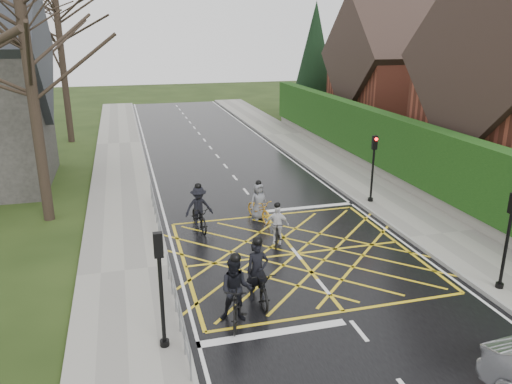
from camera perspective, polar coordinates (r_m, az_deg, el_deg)
name	(u,v)px	position (r m, az deg, el deg)	size (l,w,h in m)	color
ground	(296,254)	(18.15, 4.65, -7.06)	(120.00, 120.00, 0.00)	black
road	(296,254)	(18.14, 4.65, -7.05)	(9.00, 80.00, 0.01)	black
sidewalk_right	(442,235)	(20.79, 20.48, -4.61)	(3.00, 80.00, 0.15)	gray
sidewalk_left	(125,272)	(17.20, -14.77, -8.85)	(3.00, 80.00, 0.15)	gray
stone_wall	(401,181)	(26.33, 16.27, 1.16)	(0.50, 38.00, 0.70)	slate
hedge	(404,148)	(25.89, 16.61, 4.87)	(0.90, 38.00, 2.80)	#14370F
house_far	(405,77)	(39.31, 16.66, 12.51)	(9.80, 8.80, 10.30)	brown
conifer	(315,62)	(44.64, 6.71, 14.53)	(4.60, 4.60, 10.00)	black
tree_near	(23,23)	(21.67, -25.12, 17.06)	(9.24, 9.24, 11.44)	black
tree_mid	(26,10)	(29.75, -24.81, 18.35)	(10.08, 10.08, 12.48)	black
tree_far	(60,37)	(37.60, -21.54, 16.15)	(8.40, 8.40, 10.40)	black
railing_south	(177,301)	(13.82, -9.02, -12.19)	(0.05, 5.04, 1.03)	slate
railing_north	(156,208)	(20.64, -11.39, -1.83)	(0.05, 6.04, 1.03)	slate
traffic_light_ne	(373,169)	(23.18, 13.20, 2.53)	(0.24, 0.31, 3.21)	black
traffic_light_se	(507,242)	(16.69, 26.75, -5.16)	(0.24, 0.31, 3.21)	black
traffic_light_sw	(161,292)	(12.50, -10.77, -11.15)	(0.24, 0.31, 3.21)	black
cyclist_rear	(258,280)	(14.95, 0.24, -10.02)	(0.73, 2.07, 2.01)	black
cyclist_back	(236,296)	(13.91, -2.25, -11.79)	(1.16, 2.11, 2.03)	black
cyclist_mid	(199,212)	(20.18, -6.51, -2.30)	(1.20, 2.04, 1.91)	black
cyclist_front	(277,229)	(18.68, 2.47, -4.23)	(1.06, 1.68, 1.64)	black
cyclist_lead	(259,206)	(21.02, 0.33, -1.63)	(1.07, 1.88, 1.73)	#C38317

